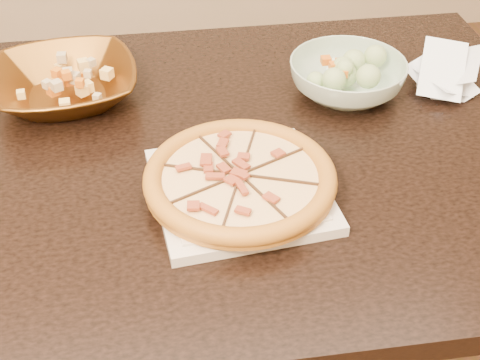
# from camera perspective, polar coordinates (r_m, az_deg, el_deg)

# --- Properties ---
(dining_table) EXTENTS (1.41, 0.91, 0.75)m
(dining_table) POSITION_cam_1_polar(r_m,az_deg,el_deg) (1.21, -5.55, -1.31)
(dining_table) COLOR black
(dining_table) RESTS_ON floor
(plate) EXTENTS (0.29, 0.29, 0.02)m
(plate) POSITION_cam_1_polar(r_m,az_deg,el_deg) (1.04, 0.00, -0.84)
(plate) COLOR beige
(plate) RESTS_ON dining_table
(pizza) EXTENTS (0.30, 0.30, 0.03)m
(pizza) POSITION_cam_1_polar(r_m,az_deg,el_deg) (1.03, -0.00, 0.17)
(pizza) COLOR #AD6C1C
(pizza) RESTS_ON plate
(bronze_bowl) EXTENTS (0.30, 0.30, 0.07)m
(bronze_bowl) POSITION_cam_1_polar(r_m,az_deg,el_deg) (1.30, -14.68, 7.88)
(bronze_bowl) COLOR brown
(bronze_bowl) RESTS_ON dining_table
(mixed_dish) EXTENTS (0.12, 0.13, 0.03)m
(mixed_dish) POSITION_cam_1_polar(r_m,az_deg,el_deg) (1.28, -15.09, 9.66)
(mixed_dish) COLOR tan
(mixed_dish) RESTS_ON bronze_bowl
(salad_bowl) EXTENTS (0.26, 0.26, 0.07)m
(salad_bowl) POSITION_cam_1_polar(r_m,az_deg,el_deg) (1.29, 9.12, 8.59)
(salad_bowl) COLOR #ABC5B3
(salad_bowl) RESTS_ON dining_table
(salad) EXTENTS (0.08, 0.12, 0.04)m
(salad) POSITION_cam_1_polar(r_m,az_deg,el_deg) (1.27, 9.31, 10.62)
(salad) COLOR #A0B974
(salad) RESTS_ON salad_bowl
(cling_film) EXTENTS (0.15, 0.13, 0.05)m
(cling_film) POSITION_cam_1_polar(r_m,az_deg,el_deg) (1.37, 16.80, 8.67)
(cling_film) COLOR white
(cling_film) RESTS_ON dining_table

